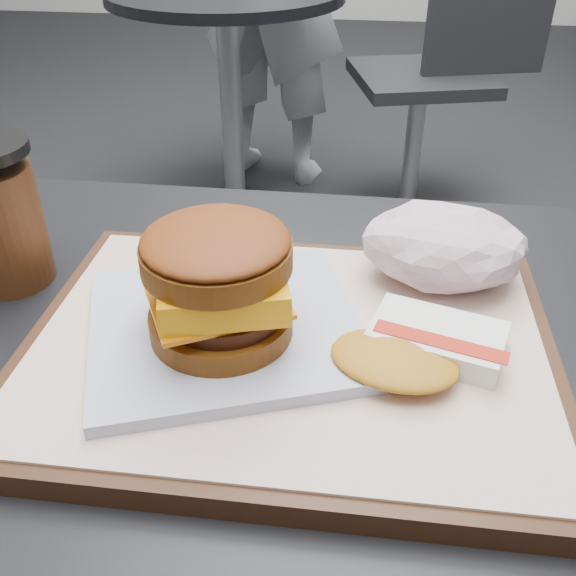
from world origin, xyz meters
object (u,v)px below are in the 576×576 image
at_px(hash_brown, 418,348).
at_px(crumpled_wrapper, 445,246).
at_px(customer_table, 241,533).
at_px(neighbor_table, 229,59).
at_px(breakfast_sandwich, 221,294).
at_px(serving_tray, 289,350).
at_px(neighbor_chair, 444,63).

relative_size(hash_brown, crumpled_wrapper, 1.00).
distance_m(customer_table, hash_brown, 0.25).
xyz_separation_m(hash_brown, neighbor_table, (-0.48, 1.64, -0.25)).
xyz_separation_m(breakfast_sandwich, crumpled_wrapper, (0.16, 0.10, -0.01)).
bearing_deg(crumpled_wrapper, neighbor_table, 108.16).
height_order(breakfast_sandwich, neighbor_table, breakfast_sandwich).
relative_size(serving_tray, crumpled_wrapper, 2.93).
distance_m(customer_table, crumpled_wrapper, 0.30).
distance_m(crumpled_wrapper, neighbor_chair, 1.76).
height_order(customer_table, hash_brown, hash_brown).
bearing_deg(hash_brown, neighbor_chair, 84.06).
bearing_deg(serving_tray, neighbor_table, 103.44).
relative_size(serving_tray, neighbor_table, 0.51).
xyz_separation_m(customer_table, neighbor_table, (-0.35, 1.65, -0.03)).
bearing_deg(customer_table, breakfast_sandwich, 114.33).
relative_size(breakfast_sandwich, neighbor_table, 0.31).
bearing_deg(hash_brown, customer_table, -175.69).
xyz_separation_m(customer_table, breakfast_sandwich, (-0.01, 0.01, 0.24)).
relative_size(crumpled_wrapper, neighbor_table, 0.17).
bearing_deg(neighbor_chair, hash_brown, -95.94).
bearing_deg(serving_tray, customer_table, -152.01).
xyz_separation_m(hash_brown, crumpled_wrapper, (0.02, 0.11, 0.02)).
bearing_deg(customer_table, hash_brown, 4.31).
bearing_deg(customer_table, neighbor_chair, 80.16).
height_order(customer_table, neighbor_table, customer_table).
relative_size(breakfast_sandwich, crumpled_wrapper, 1.81).
height_order(breakfast_sandwich, neighbor_chair, breakfast_sandwich).
distance_m(breakfast_sandwich, crumpled_wrapper, 0.19).
height_order(customer_table, neighbor_chair, neighbor_chair).
bearing_deg(customer_table, crumpled_wrapper, 37.79).
bearing_deg(serving_tray, neighbor_chair, 81.24).
bearing_deg(hash_brown, neighbor_table, 106.29).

